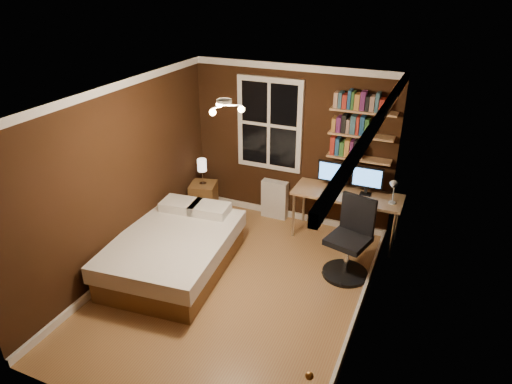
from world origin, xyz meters
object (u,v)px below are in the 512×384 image
at_px(bedside_lamp, 202,172).
at_px(monitor_left, 333,175).
at_px(monitor_right, 367,181).
at_px(nightstand, 204,198).
at_px(office_chair, 349,246).
at_px(bed, 175,251).
at_px(desk_lamp, 393,191).
at_px(desk, 347,197).
at_px(radiator, 275,199).

distance_m(bedside_lamp, monitor_left, 2.14).
relative_size(monitor_left, monitor_right, 1.00).
height_order(nightstand, office_chair, office_chair).
xyz_separation_m(bed, nightstand, (-0.45, 1.60, -0.03)).
xyz_separation_m(monitor_right, desk_lamp, (0.40, -0.21, 0.01)).
relative_size(monitor_right, desk_lamp, 1.03).
distance_m(bed, nightstand, 1.67).
bearing_deg(desk_lamp, nightstand, 179.36).
relative_size(bedside_lamp, office_chair, 0.40).
bearing_deg(desk_lamp, office_chair, -117.49).
height_order(bed, office_chair, office_chair).
bearing_deg(desk, bedside_lamp, -177.54).
relative_size(monitor_left, desk_lamp, 1.03).
relative_size(bed, office_chair, 1.89).
distance_m(bed, office_chair, 2.34).
relative_size(bed, nightstand, 4.04).
xyz_separation_m(bed, bedside_lamp, (-0.45, 1.60, 0.45)).
distance_m(nightstand, bedside_lamp, 0.47).
relative_size(bedside_lamp, desk, 0.27).
bearing_deg(monitor_left, bed, -132.98).
bearing_deg(nightstand, monitor_left, -10.07).
height_order(bed, monitor_right, monitor_right).
xyz_separation_m(nightstand, monitor_left, (2.12, 0.18, 0.71)).
bearing_deg(desk_lamp, desk, 168.09).
bearing_deg(monitor_right, radiator, 175.17).
distance_m(bedside_lamp, desk_lamp, 3.03).
distance_m(desk, monitor_right, 0.38).
bearing_deg(radiator, desk, -9.47).
height_order(bed, nightstand, bed).
bearing_deg(monitor_right, nightstand, -176.04).
height_order(monitor_left, monitor_right, same).
relative_size(nightstand, radiator, 0.80).
distance_m(bed, monitor_left, 2.53).
bearing_deg(desk, bed, -138.42).
height_order(bed, bedside_lamp, bedside_lamp).
height_order(bed, radiator, bed).
height_order(desk, monitor_right, monitor_right).
bearing_deg(radiator, monitor_left, -7.35).
distance_m(monitor_right, desk_lamp, 0.45).
distance_m(bedside_lamp, radiator, 1.27).
bearing_deg(desk_lamp, bed, -148.55).
distance_m(monitor_right, office_chair, 1.09).
xyz_separation_m(radiator, office_chair, (1.47, -1.08, 0.11)).
relative_size(desk_lamp, office_chair, 0.40).
xyz_separation_m(bed, monitor_right, (2.17, 1.78, 0.69)).
relative_size(bed, monitor_left, 4.60).
bearing_deg(desk, desk_lamp, -11.91).
xyz_separation_m(bed, monitor_left, (1.66, 1.78, 0.69)).
relative_size(radiator, desk, 0.40).
xyz_separation_m(bedside_lamp, monitor_left, (2.12, 0.18, 0.24)).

